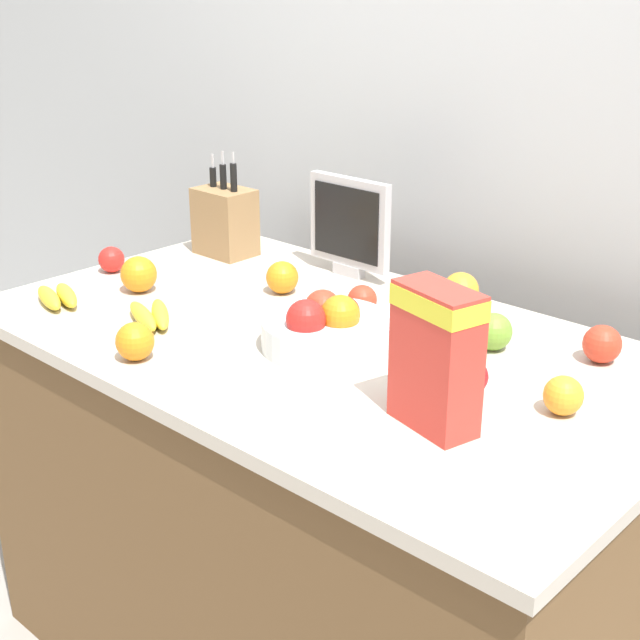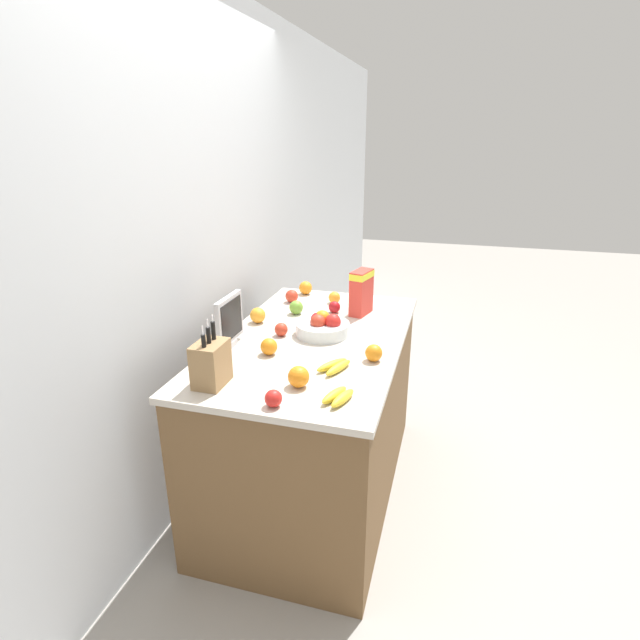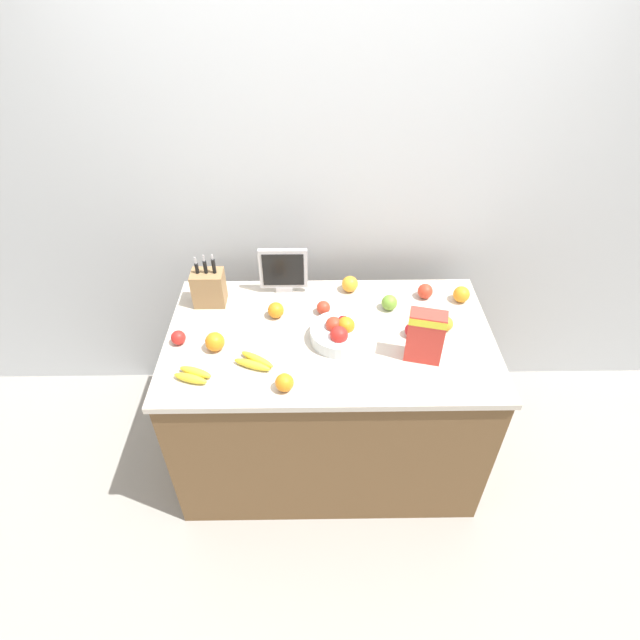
{
  "view_description": "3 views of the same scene",
  "coord_description": "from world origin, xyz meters",
  "px_view_note": "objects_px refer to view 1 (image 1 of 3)",
  "views": [
    {
      "loc": [
        1.19,
        -1.29,
        1.65
      ],
      "look_at": [
        0.05,
        -0.06,
        0.98
      ],
      "focal_mm": 50.0,
      "sensor_mm": 36.0,
      "label": 1
    },
    {
      "loc": [
        -2.23,
        -0.66,
        1.87
      ],
      "look_at": [
        -0.02,
        -0.04,
        1.01
      ],
      "focal_mm": 28.0,
      "sensor_mm": 36.0,
      "label": 2
    },
    {
      "loc": [
        -0.07,
        -1.75,
        2.46
      ],
      "look_at": [
        -0.05,
        0.04,
        0.97
      ],
      "focal_mm": 28.0,
      "sensor_mm": 36.0,
      "label": 3
    }
  ],
  "objects_px": {
    "cereal_box": "(436,351)",
    "orange_front_left": "(135,341)",
    "orange_mid_right": "(282,277)",
    "apple_middle": "(602,344)",
    "knife_block": "(225,221)",
    "apple_rightmost": "(470,377)",
    "orange_mid_left": "(139,274)",
    "banana_bunch_left": "(58,296)",
    "orange_by_cereal": "(563,395)",
    "orange_front_center": "(461,290)",
    "apple_leftmost": "(362,300)",
    "banana_bunch_right": "(152,315)",
    "small_monitor": "(349,224)",
    "apple_front": "(111,260)",
    "apple_rear": "(493,332)",
    "fruit_bowl": "(327,328)"
  },
  "relations": [
    {
      "from": "apple_leftmost",
      "to": "apple_rear",
      "type": "bearing_deg",
      "value": 5.03
    },
    {
      "from": "apple_leftmost",
      "to": "apple_rightmost",
      "type": "distance_m",
      "value": 0.44
    },
    {
      "from": "fruit_bowl",
      "to": "apple_rear",
      "type": "relative_size",
      "value": 3.48
    },
    {
      "from": "apple_middle",
      "to": "apple_front",
      "type": "height_order",
      "value": "apple_middle"
    },
    {
      "from": "apple_rightmost",
      "to": "apple_front",
      "type": "bearing_deg",
      "value": -178.02
    },
    {
      "from": "fruit_bowl",
      "to": "orange_front_left",
      "type": "distance_m",
      "value": 0.39
    },
    {
      "from": "apple_front",
      "to": "apple_rightmost",
      "type": "xyz_separation_m",
      "value": [
        1.08,
        0.04,
        -0.0
      ]
    },
    {
      "from": "orange_mid_right",
      "to": "small_monitor",
      "type": "bearing_deg",
      "value": 81.18
    },
    {
      "from": "apple_middle",
      "to": "apple_leftmost",
      "type": "bearing_deg",
      "value": -166.9
    },
    {
      "from": "cereal_box",
      "to": "orange_front_left",
      "type": "bearing_deg",
      "value": -149.45
    },
    {
      "from": "apple_middle",
      "to": "orange_front_center",
      "type": "distance_m",
      "value": 0.39
    },
    {
      "from": "small_monitor",
      "to": "apple_rear",
      "type": "bearing_deg",
      "value": -16.27
    },
    {
      "from": "banana_bunch_right",
      "to": "orange_by_cereal",
      "type": "relative_size",
      "value": 2.64
    },
    {
      "from": "cereal_box",
      "to": "banana_bunch_left",
      "type": "distance_m",
      "value": 1.01
    },
    {
      "from": "banana_bunch_left",
      "to": "apple_front",
      "type": "xyz_separation_m",
      "value": [
        -0.11,
        0.22,
        0.01
      ]
    },
    {
      "from": "banana_bunch_left",
      "to": "apple_rear",
      "type": "distance_m",
      "value": 1.0
    },
    {
      "from": "banana_bunch_left",
      "to": "apple_rightmost",
      "type": "bearing_deg",
      "value": 15.08
    },
    {
      "from": "knife_block",
      "to": "orange_by_cereal",
      "type": "distance_m",
      "value": 1.17
    },
    {
      "from": "banana_bunch_left",
      "to": "apple_leftmost",
      "type": "height_order",
      "value": "apple_leftmost"
    },
    {
      "from": "knife_block",
      "to": "apple_rightmost",
      "type": "bearing_deg",
      "value": -15.3
    },
    {
      "from": "orange_mid_right",
      "to": "cereal_box",
      "type": "bearing_deg",
      "value": -24.19
    },
    {
      "from": "banana_bunch_left",
      "to": "orange_mid_right",
      "type": "bearing_deg",
      "value": 51.22
    },
    {
      "from": "knife_block",
      "to": "orange_front_center",
      "type": "height_order",
      "value": "knife_block"
    },
    {
      "from": "banana_bunch_right",
      "to": "apple_rightmost",
      "type": "relative_size",
      "value": 2.8
    },
    {
      "from": "apple_rear",
      "to": "apple_middle",
      "type": "bearing_deg",
      "value": 25.53
    },
    {
      "from": "cereal_box",
      "to": "orange_by_cereal",
      "type": "bearing_deg",
      "value": 67.24
    },
    {
      "from": "orange_mid_right",
      "to": "apple_middle",
      "type": "bearing_deg",
      "value": 10.93
    },
    {
      "from": "fruit_bowl",
      "to": "orange_front_center",
      "type": "bearing_deg",
      "value": 79.86
    },
    {
      "from": "orange_mid_right",
      "to": "apple_rear",
      "type": "bearing_deg",
      "value": 5.41
    },
    {
      "from": "banana_bunch_right",
      "to": "orange_front_left",
      "type": "xyz_separation_m",
      "value": [
        0.14,
        -0.14,
        0.02
      ]
    },
    {
      "from": "orange_front_center",
      "to": "apple_rightmost",
      "type": "bearing_deg",
      "value": -53.29
    },
    {
      "from": "orange_mid_left",
      "to": "orange_front_center",
      "type": "distance_m",
      "value": 0.77
    },
    {
      "from": "knife_block",
      "to": "orange_front_center",
      "type": "relative_size",
      "value": 3.4
    },
    {
      "from": "apple_middle",
      "to": "orange_mid_left",
      "type": "height_order",
      "value": "orange_mid_left"
    },
    {
      "from": "apple_leftmost",
      "to": "orange_front_center",
      "type": "distance_m",
      "value": 0.23
    },
    {
      "from": "apple_leftmost",
      "to": "orange_by_cereal",
      "type": "xyz_separation_m",
      "value": [
        0.57,
        -0.13,
        0.0
      ]
    },
    {
      "from": "apple_rightmost",
      "to": "orange_mid_left",
      "type": "relative_size",
      "value": 0.76
    },
    {
      "from": "fruit_bowl",
      "to": "orange_front_center",
      "type": "distance_m",
      "value": 0.39
    },
    {
      "from": "apple_front",
      "to": "orange_front_left",
      "type": "distance_m",
      "value": 0.58
    },
    {
      "from": "banana_bunch_left",
      "to": "orange_by_cereal",
      "type": "xyz_separation_m",
      "value": [
        1.14,
        0.3,
        0.02
      ]
    },
    {
      "from": "banana_bunch_left",
      "to": "orange_by_cereal",
      "type": "height_order",
      "value": "orange_by_cereal"
    },
    {
      "from": "fruit_bowl",
      "to": "orange_by_cereal",
      "type": "height_order",
      "value": "fruit_bowl"
    },
    {
      "from": "orange_mid_left",
      "to": "orange_mid_right",
      "type": "xyz_separation_m",
      "value": [
        0.26,
        0.23,
        -0.0
      ]
    },
    {
      "from": "banana_bunch_left",
      "to": "orange_by_cereal",
      "type": "distance_m",
      "value": 1.18
    },
    {
      "from": "apple_leftmost",
      "to": "banana_bunch_left",
      "type": "bearing_deg",
      "value": -142.25
    },
    {
      "from": "banana_bunch_right",
      "to": "apple_middle",
      "type": "relative_size",
      "value": 2.44
    },
    {
      "from": "apple_front",
      "to": "orange_by_cereal",
      "type": "xyz_separation_m",
      "value": [
        1.24,
        0.08,
        0.0
      ]
    },
    {
      "from": "cereal_box",
      "to": "apple_leftmost",
      "type": "height_order",
      "value": "cereal_box"
    },
    {
      "from": "cereal_box",
      "to": "orange_front_center",
      "type": "distance_m",
      "value": 0.59
    },
    {
      "from": "knife_block",
      "to": "apple_middle",
      "type": "bearing_deg",
      "value": 1.49
    }
  ]
}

